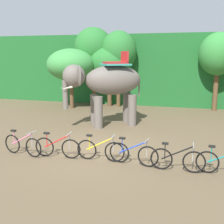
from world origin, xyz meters
The scene contains 13 objects.
ground_plane centered at (0.00, 0.00, 0.00)m, with size 80.00×80.00×0.00m, color brown.
foliage_hedge centered at (0.00, 12.76, 2.53)m, with size 36.00×6.00×5.06m, color #1E6028.
tree_right centered at (-4.42, 7.60, 2.94)m, with size 3.19×3.19×4.03m.
tree_center_right centered at (-3.35, 9.23, 4.08)m, with size 2.72×2.72×5.52m.
tree_center centered at (-2.13, 9.07, 3.01)m, with size 3.10×3.10×4.27m.
tree_left centered at (-1.46, 9.03, 3.80)m, with size 2.46×2.46×5.23m.
tree_far_left centered at (4.99, 9.24, 3.63)m, with size 2.43×2.43×5.02m.
elephant centered at (-0.72, 3.64, 2.20)m, with size 4.02×3.28×3.78m.
bike_pink centered at (-2.48, -1.30, 0.39)m, with size 1.69×0.52×0.92m.
bike_red centered at (-1.14, -1.18, 0.39)m, with size 1.71×0.52×0.92m.
bike_yellow centered at (0.42, -1.06, 0.39)m, with size 1.71×0.52×0.92m.
bike_blue centered at (1.59, -1.11, 0.39)m, with size 1.70×0.52×0.92m.
bike_black centered at (3.02, -1.26, 0.39)m, with size 1.71×0.52×0.92m.
Camera 1 is at (3.19, -9.59, 3.59)m, focal length 43.85 mm.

